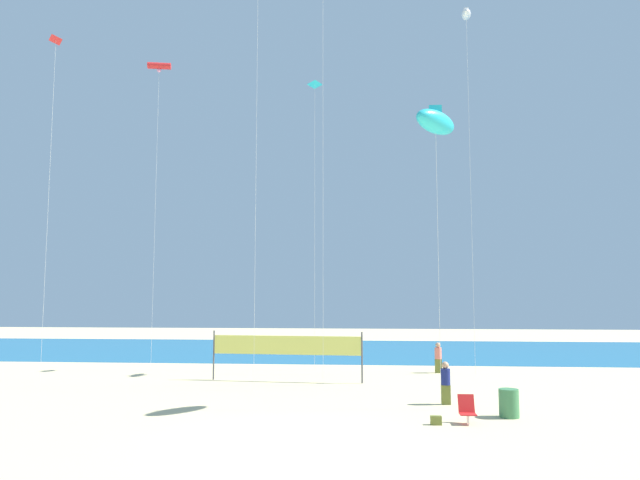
{
  "coord_description": "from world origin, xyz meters",
  "views": [
    {
      "loc": [
        2.39,
        -16.39,
        4.03
      ],
      "look_at": [
        0.01,
        11.86,
        6.84
      ],
      "focal_mm": 32.67,
      "sensor_mm": 36.0,
      "label": 1
    }
  ],
  "objects": [
    {
      "name": "ocean_band",
      "position": [
        0.0,
        29.09,
        0.0
      ],
      "size": [
        120.0,
        20.0,
        0.01
      ],
      "primitive_type": "cube",
      "color": "#1E6B99",
      "rests_on": "ground"
    },
    {
      "name": "kite_cyan_diamond",
      "position": [
        -0.7,
        16.61,
        16.33
      ],
      "size": [
        0.76,
        0.78,
        16.74
      ],
      "color": "silver",
      "rests_on": "ground"
    },
    {
      "name": "kite_red_tube",
      "position": [
        -10.28,
        16.96,
        18.01
      ],
      "size": [
        1.43,
        0.66,
        18.32
      ],
      "color": "silver",
      "rests_on": "ground"
    },
    {
      "name": "beachgoer_coral_shirt",
      "position": [
        6.07,
        15.82,
        0.86
      ],
      "size": [
        0.37,
        0.37,
        1.61
      ],
      "rotation": [
        0.0,
        0.0,
        4.11
      ],
      "color": "olive",
      "rests_on": "ground"
    },
    {
      "name": "folding_beach_chair",
      "position": [
        5.5,
        3.14,
        0.47
      ],
      "size": [
        0.52,
        0.65,
        0.89
      ],
      "rotation": [
        0.0,
        0.0,
        0.25
      ],
      "color": "red",
      "rests_on": "ground"
    },
    {
      "name": "trash_barrel",
      "position": [
        7.07,
        4.19,
        0.47
      ],
      "size": [
        0.66,
        0.66,
        0.94
      ],
      "primitive_type": "cylinder",
      "color": "#3F7F4C",
      "rests_on": "ground"
    },
    {
      "name": "volleyball_net",
      "position": [
        -1.64,
        11.95,
        1.63
      ],
      "size": [
        7.41,
        0.68,
        2.4
      ],
      "color": "#4C4C51",
      "rests_on": "ground"
    },
    {
      "name": "beach_handbag",
      "position": [
        4.48,
        2.83,
        0.14
      ],
      "size": [
        0.35,
        0.18,
        0.28
      ],
      "primitive_type": "cube",
      "color": "olive",
      "rests_on": "ground"
    },
    {
      "name": "beachgoer_navy_shirt",
      "position": [
        5.26,
        6.45,
        0.85
      ],
      "size": [
        0.37,
        0.37,
        1.6
      ],
      "rotation": [
        0.0,
        0.0,
        0.93
      ],
      "color": "olive",
      "rests_on": "ground"
    },
    {
      "name": "ground_plane",
      "position": [
        0.0,
        0.0,
        0.0
      ],
      "size": [
        120.0,
        120.0,
        0.0
      ],
      "primitive_type": "plane",
      "color": "beige"
    },
    {
      "name": "kite_white_inflatable",
      "position": [
        7.98,
        15.59,
        19.87
      ],
      "size": [
        0.7,
        1.54,
        20.34
      ],
      "color": "silver",
      "rests_on": "ground"
    },
    {
      "name": "kite_cyan_inflatable",
      "position": [
        4.97,
        5.49,
        10.68
      ],
      "size": [
        2.12,
        2.45,
        11.35
      ],
      "color": "silver",
      "rests_on": "ground"
    },
    {
      "name": "kite_red_diamond",
      "position": [
        -13.65,
        11.27,
        16.86
      ],
      "size": [
        0.57,
        0.58,
        17.52
      ],
      "color": "silver",
      "rests_on": "ground"
    }
  ]
}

